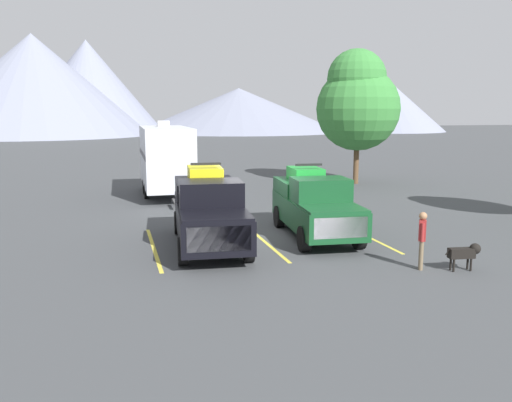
{
  "coord_description": "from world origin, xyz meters",
  "views": [
    {
      "loc": [
        -4.82,
        -17.4,
        4.33
      ],
      "look_at": [
        0.0,
        0.27,
        1.2
      ],
      "focal_mm": 37.22,
      "sensor_mm": 36.0,
      "label": 1
    }
  ],
  "objects_px": {
    "pickup_truck_b": "(314,204)",
    "person_a": "(422,237)",
    "pickup_truck_a": "(209,209)",
    "camper_trailer_a": "(166,157)",
    "dog": "(466,252)"
  },
  "relations": [
    {
      "from": "camper_trailer_a",
      "to": "pickup_truck_a",
      "type": "bearing_deg",
      "value": -88.47
    },
    {
      "from": "pickup_truck_a",
      "to": "dog",
      "type": "xyz_separation_m",
      "value": [
        6.27,
        -4.64,
        -0.68
      ]
    },
    {
      "from": "pickup_truck_b",
      "to": "camper_trailer_a",
      "type": "xyz_separation_m",
      "value": [
        -4.06,
        10.4,
        0.87
      ]
    },
    {
      "from": "pickup_truck_b",
      "to": "dog",
      "type": "xyz_separation_m",
      "value": [
        2.5,
        -4.93,
        -0.62
      ]
    },
    {
      "from": "pickup_truck_a",
      "to": "person_a",
      "type": "bearing_deg",
      "value": -39.32
    },
    {
      "from": "pickup_truck_a",
      "to": "dog",
      "type": "height_order",
      "value": "pickup_truck_a"
    },
    {
      "from": "pickup_truck_a",
      "to": "camper_trailer_a",
      "type": "xyz_separation_m",
      "value": [
        -0.29,
        10.69,
        0.81
      ]
    },
    {
      "from": "pickup_truck_b",
      "to": "dog",
      "type": "relative_size",
      "value": 5.38
    },
    {
      "from": "person_a",
      "to": "dog",
      "type": "distance_m",
      "value": 1.26
    },
    {
      "from": "pickup_truck_b",
      "to": "person_a",
      "type": "bearing_deg",
      "value": -72.96
    },
    {
      "from": "pickup_truck_a",
      "to": "pickup_truck_b",
      "type": "xyz_separation_m",
      "value": [
        3.77,
        0.29,
        -0.06
      ]
    },
    {
      "from": "person_a",
      "to": "camper_trailer_a",
      "type": "bearing_deg",
      "value": 110.04
    },
    {
      "from": "pickup_truck_b",
      "to": "dog",
      "type": "bearing_deg",
      "value": -63.15
    },
    {
      "from": "person_a",
      "to": "dog",
      "type": "bearing_deg",
      "value": -20.67
    },
    {
      "from": "pickup_truck_a",
      "to": "camper_trailer_a",
      "type": "distance_m",
      "value": 10.73
    }
  ]
}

